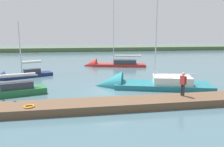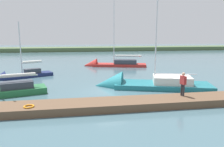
# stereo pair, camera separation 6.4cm
# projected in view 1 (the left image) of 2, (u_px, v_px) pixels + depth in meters

# --- Properties ---
(ground_plane) EXTENTS (200.00, 200.00, 0.00)m
(ground_plane) POSITION_uv_depth(u_px,v_px,m) (110.00, 91.00, 19.24)
(ground_plane) COLOR #42606B
(far_shoreline) EXTENTS (180.00, 8.00, 2.40)m
(far_shoreline) POSITION_uv_depth(u_px,v_px,m) (85.00, 51.00, 69.13)
(far_shoreline) COLOR #4C603D
(far_shoreline) RESTS_ON ground_plane
(dock_pier) EXTENTS (27.80, 2.21, 0.52)m
(dock_pier) POSITION_uv_depth(u_px,v_px,m) (120.00, 104.00, 14.73)
(dock_pier) COLOR brown
(dock_pier) RESTS_ON ground_plane
(life_ring_buoy) EXTENTS (0.66, 0.66, 0.10)m
(life_ring_buoy) POSITION_uv_depth(u_px,v_px,m) (29.00, 106.00, 13.27)
(life_ring_buoy) COLOR orange
(life_ring_buoy) RESTS_ON dock_pier
(sailboat_outer_mooring) EXTENTS (11.43, 6.13, 11.53)m
(sailboat_outer_mooring) POSITION_uv_depth(u_px,v_px,m) (139.00, 86.00, 20.59)
(sailboat_outer_mooring) COLOR #1E6B75
(sailboat_outer_mooring) RESTS_ON ground_plane
(sailboat_inner_slip) EXTENTS (10.30, 4.66, 11.38)m
(sailboat_inner_slip) POSITION_uv_depth(u_px,v_px,m) (109.00, 65.00, 34.56)
(sailboat_inner_slip) COLOR #B22823
(sailboat_inner_slip) RESTS_ON ground_plane
(sailboat_far_right) EXTENTS (6.96, 4.58, 7.32)m
(sailboat_far_right) POSITION_uv_depth(u_px,v_px,m) (18.00, 77.00, 24.97)
(sailboat_far_right) COLOR navy
(sailboat_far_right) RESTS_ON ground_plane
(person_on_dock) EXTENTS (0.32, 0.65, 1.77)m
(person_on_dock) POSITION_uv_depth(u_px,v_px,m) (183.00, 82.00, 15.61)
(person_on_dock) COLOR #28282D
(person_on_dock) RESTS_ON dock_pier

